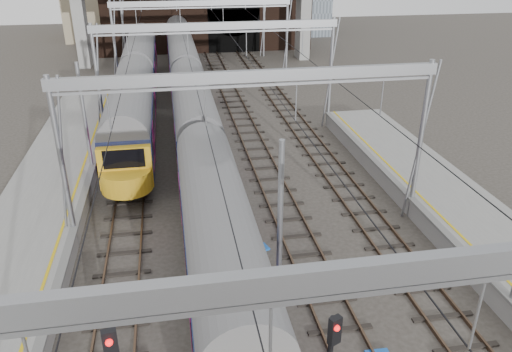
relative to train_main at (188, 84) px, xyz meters
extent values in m
plane|color=#38332D|center=(2.00, -26.90, -2.42)|extent=(160.00, 160.00, 0.00)
cube|color=slate|center=(-6.15, -24.40, -1.37)|extent=(0.35, 55.00, 0.12)
cube|color=gold|center=(-6.65, -24.40, -1.31)|extent=(0.12, 55.00, 0.01)
cube|color=#4C3828|center=(-4.72, -11.90, -2.33)|extent=(0.08, 80.00, 0.16)
cube|color=#4C3828|center=(-3.28, -11.90, -2.33)|extent=(0.08, 80.00, 0.16)
cube|color=black|center=(-4.00, -11.90, -2.41)|extent=(2.40, 80.00, 0.14)
cube|color=#4C3828|center=(-0.72, -11.90, -2.33)|extent=(0.08, 80.00, 0.16)
cube|color=#4C3828|center=(0.72, -11.90, -2.33)|extent=(0.08, 80.00, 0.16)
cube|color=black|center=(0.00, -11.90, -2.41)|extent=(2.40, 80.00, 0.14)
cube|color=#4C3828|center=(3.28, -11.90, -2.33)|extent=(0.08, 80.00, 0.16)
cube|color=#4C3828|center=(4.72, -11.90, -2.33)|extent=(0.08, 80.00, 0.16)
cube|color=black|center=(4.00, -11.90, -2.41)|extent=(2.40, 80.00, 0.14)
cube|color=#4C3828|center=(7.28, -11.90, -2.33)|extent=(0.08, 80.00, 0.16)
cube|color=#4C3828|center=(8.72, -11.90, -2.33)|extent=(0.08, 80.00, 0.16)
cube|color=black|center=(8.00, -11.90, -2.41)|extent=(2.40, 80.00, 0.14)
cube|color=gray|center=(2.00, -32.90, 5.18)|extent=(16.80, 0.28, 0.50)
cylinder|color=gray|center=(-6.20, -18.90, 1.58)|extent=(0.24, 0.24, 8.00)
cylinder|color=gray|center=(10.20, -18.90, 1.58)|extent=(0.24, 0.24, 8.00)
cube|color=gray|center=(2.00, -18.90, 5.18)|extent=(16.80, 0.28, 0.50)
cylinder|color=gray|center=(-6.20, -4.90, 1.58)|extent=(0.24, 0.24, 8.00)
cylinder|color=gray|center=(10.20, -4.90, 1.58)|extent=(0.24, 0.24, 8.00)
cube|color=gray|center=(2.00, -4.90, 5.18)|extent=(16.80, 0.28, 0.50)
cylinder|color=gray|center=(-6.20, 9.10, 1.58)|extent=(0.24, 0.24, 8.00)
cylinder|color=gray|center=(10.20, 9.10, 1.58)|extent=(0.24, 0.24, 8.00)
cube|color=gray|center=(2.00, 9.10, 5.18)|extent=(16.80, 0.28, 0.50)
cylinder|color=gray|center=(-6.20, 21.10, 1.58)|extent=(0.24, 0.24, 8.00)
cylinder|color=gray|center=(10.20, 21.10, 1.58)|extent=(0.24, 0.24, 8.00)
cube|color=black|center=(-4.00, -11.90, 3.08)|extent=(0.03, 80.00, 0.03)
cube|color=black|center=(0.00, -11.90, 3.08)|extent=(0.03, 80.00, 0.03)
cube|color=black|center=(4.00, -11.90, 3.08)|extent=(0.03, 80.00, 0.03)
cube|color=black|center=(8.00, -11.90, 3.08)|extent=(0.03, 80.00, 0.03)
cube|color=black|center=(4.00, 25.10, 2.08)|extent=(26.00, 2.00, 9.00)
cube|color=black|center=(7.00, 24.08, 0.18)|extent=(6.50, 0.10, 5.20)
cylinder|color=black|center=(7.00, 24.08, 2.78)|extent=(6.50, 0.10, 6.50)
cube|color=black|center=(-8.00, 24.10, -0.92)|extent=(6.00, 1.50, 3.00)
cube|color=gray|center=(-10.50, 19.10, 1.68)|extent=(1.20, 2.50, 8.20)
cube|color=gray|center=(14.50, 19.10, 1.68)|extent=(1.20, 2.50, 8.20)
cube|color=black|center=(0.00, 0.08, -2.07)|extent=(2.08, 61.79, 0.70)
cube|color=#141548|center=(0.00, 0.08, -0.24)|extent=(2.65, 61.79, 2.37)
cylinder|color=slate|center=(0.00, 0.08, 0.94)|extent=(2.60, 61.29, 2.60)
cube|color=black|center=(0.00, 0.08, 0.14)|extent=(2.67, 60.59, 0.71)
cube|color=#DD4572|center=(0.00, 0.08, -0.90)|extent=(2.67, 60.79, 0.11)
cube|color=black|center=(-4.00, 1.08, -2.07)|extent=(2.19, 32.27, 0.70)
cube|color=#141548|center=(-4.00, 1.08, -0.18)|extent=(2.79, 32.27, 2.49)
cylinder|color=slate|center=(-4.00, 1.08, 1.07)|extent=(2.73, 31.77, 2.73)
cube|color=black|center=(-4.00, 1.08, 0.22)|extent=(2.81, 31.07, 0.75)
cube|color=#DD4572|center=(-4.00, 1.08, -0.87)|extent=(2.81, 31.27, 0.12)
cube|color=gold|center=(-4.00, -15.21, -0.28)|extent=(2.73, 0.60, 2.29)
cube|color=black|center=(-4.00, -15.38, 0.32)|extent=(2.09, 0.08, 1.00)
cube|color=black|center=(-3.20, -30.38, 1.97)|extent=(0.37, 0.24, 0.88)
sphere|color=red|center=(-3.20, -30.50, 2.16)|extent=(0.18, 0.18, 0.18)
cube|color=black|center=(2.15, -30.45, 1.63)|extent=(0.36, 0.29, 0.81)
sphere|color=red|center=(2.15, -30.57, 1.81)|extent=(0.16, 0.16, 0.16)
cube|color=silver|center=(-4.70, -24.51, -1.89)|extent=(0.57, 0.48, 1.06)
cube|color=blue|center=(2.05, -20.60, -2.37)|extent=(0.98, 0.83, 0.10)
cube|color=blue|center=(8.49, -22.99, -2.37)|extent=(1.02, 0.80, 0.11)
camera|label=1|loc=(-1.42, -39.48, 10.34)|focal=35.00mm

